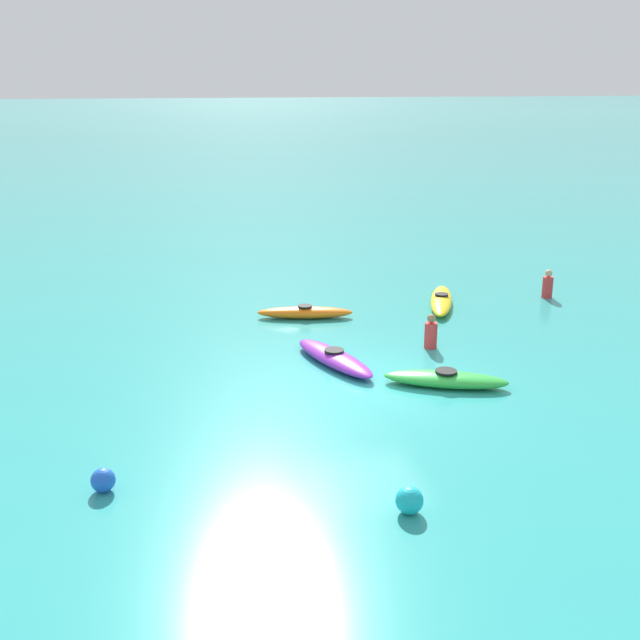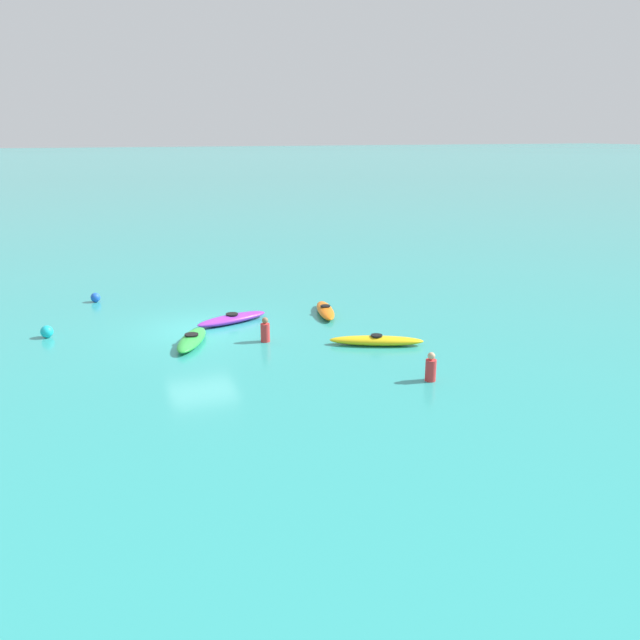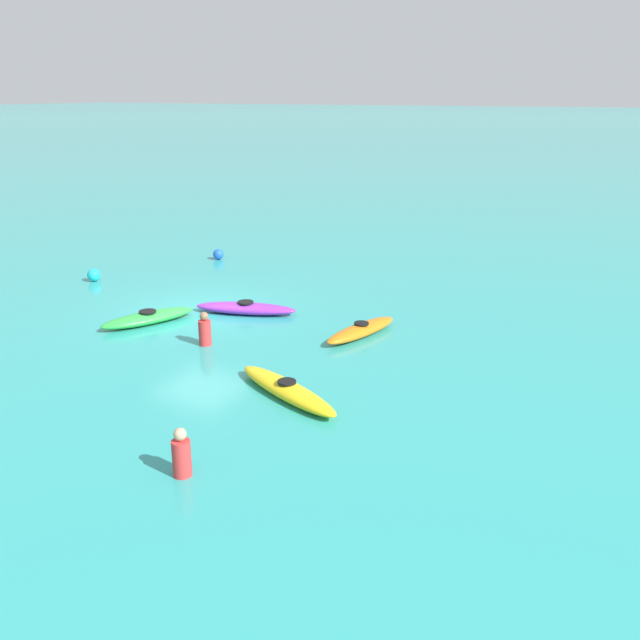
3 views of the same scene
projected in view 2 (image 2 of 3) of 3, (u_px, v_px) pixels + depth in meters
name	position (u px, v px, depth m)	size (l,w,h in m)	color
ground_plane	(200.00, 330.00, 23.73)	(600.00, 600.00, 0.00)	teal
kayak_green	(192.00, 340.00, 22.08)	(1.80, 2.78, 0.37)	green
kayak_purple	(232.00, 319.00, 24.55)	(3.05, 1.60, 0.37)	purple
kayak_orange	(325.00, 310.00, 25.70)	(1.23, 2.75, 0.37)	orange
kayak_yellow	(376.00, 341.00, 21.99)	(3.19, 1.87, 0.37)	yellow
buoy_cyan	(47.00, 332.00, 22.78)	(0.44, 0.44, 0.44)	#19B7C6
buoy_blue	(95.00, 297.00, 27.54)	(0.40, 0.40, 0.40)	blue
person_near_shore	(265.00, 331.00, 22.30)	(0.34, 0.34, 0.88)	red
person_by_kayaks	(431.00, 368.00, 18.79)	(0.43, 0.43, 0.88)	red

